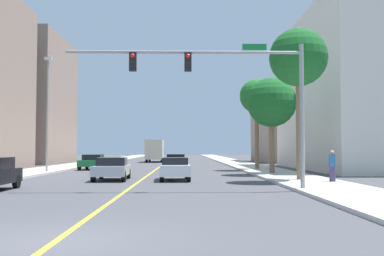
{
  "coord_description": "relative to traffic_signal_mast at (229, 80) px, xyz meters",
  "views": [
    {
      "loc": [
        2.63,
        -9.28,
        1.88
      ],
      "look_at": [
        3.15,
        21.48,
        3.35
      ],
      "focal_mm": 41.35,
      "sensor_mm": 36.0,
      "label": 1
    }
  ],
  "objects": [
    {
      "name": "ground",
      "position": [
        -4.62,
        31.6,
        -4.96
      ],
      "size": [
        192.0,
        192.0,
        0.0
      ],
      "primitive_type": "plane",
      "color": "#47474C"
    },
    {
      "name": "sidewalk_left",
      "position": [
        -14.04,
        31.6,
        -4.89
      ],
      "size": [
        3.83,
        168.0,
        0.15
      ],
      "primitive_type": "cube",
      "color": "beige",
      "rests_on": "ground"
    },
    {
      "name": "sidewalk_right",
      "position": [
        4.8,
        31.6,
        -4.89
      ],
      "size": [
        3.83,
        168.0,
        0.15
      ],
      "primitive_type": "cube",
      "color": "beige",
      "rests_on": "ground"
    },
    {
      "name": "lane_marking_center",
      "position": [
        -4.62,
        31.6,
        -4.96
      ],
      "size": [
        0.16,
        144.0,
        0.01
      ],
      "primitive_type": "cube",
      "color": "yellow",
      "rests_on": "ground"
    },
    {
      "name": "building_left_far",
      "position": [
        -26.53,
        39.08,
        3.34
      ],
      "size": [
        16.98,
        14.59,
        16.61
      ],
      "primitive_type": "cube",
      "color": "gray",
      "rests_on": "ground"
    },
    {
      "name": "building_right_near",
      "position": [
        16.15,
        21.0,
        2.14
      ],
      "size": [
        14.7,
        21.06,
        14.2
      ],
      "primitive_type": "cube",
      "color": "silver",
      "rests_on": "ground"
    },
    {
      "name": "building_right_far",
      "position": [
        15.92,
        44.51,
        0.39
      ],
      "size": [
        14.25,
        15.08,
        10.7
      ],
      "primitive_type": "cube",
      "color": "gray",
      "rests_on": "ground"
    },
    {
      "name": "traffic_signal_mast",
      "position": [
        0.0,
        0.0,
        0.0
      ],
      "size": [
        10.71,
        0.36,
        6.48
      ],
      "color": "gray",
      "rests_on": "sidewalk_right"
    },
    {
      "name": "street_lamp",
      "position": [
        -12.62,
        14.63,
        0.07
      ],
      "size": [
        0.56,
        0.28,
        8.91
      ],
      "color": "gray",
      "rests_on": "sidewalk_left"
    },
    {
      "name": "palm_near",
      "position": [
        4.6,
        5.53,
        2.15
      ],
      "size": [
        3.36,
        3.36,
        8.72
      ],
      "color": "brown",
      "rests_on": "sidewalk_right"
    },
    {
      "name": "palm_mid",
      "position": [
        4.38,
        12.39,
        0.3
      ],
      "size": [
        3.62,
        3.62,
        6.97
      ],
      "color": "brown",
      "rests_on": "sidewalk_right"
    },
    {
      "name": "palm_far",
      "position": [
        4.42,
        19.25,
        1.54
      ],
      "size": [
        3.02,
        3.02,
        7.96
      ],
      "color": "brown",
      "rests_on": "sidewalk_right"
    },
    {
      "name": "car_green",
      "position": [
        -10.4,
        20.97,
        -4.25
      ],
      "size": [
        1.95,
        4.04,
        1.38
      ],
      "rotation": [
        0.0,
        0.0,
        3.13
      ],
      "color": "#196638",
      "rests_on": "ground"
    },
    {
      "name": "car_white",
      "position": [
        -2.58,
        6.98,
        -4.24
      ],
      "size": [
        1.89,
        3.95,
        1.37
      ],
      "rotation": [
        0.0,
        0.0,
        0.04
      ],
      "color": "white",
      "rests_on": "ground"
    },
    {
      "name": "car_silver",
      "position": [
        -6.37,
        7.12,
        -4.25
      ],
      "size": [
        2.07,
        4.16,
        1.38
      ],
      "rotation": [
        0.0,
        0.0,
        0.04
      ],
      "color": "#BCBCC1",
      "rests_on": "ground"
    },
    {
      "name": "car_red",
      "position": [
        -2.8,
        20.55,
        -4.23
      ],
      "size": [
        1.91,
        3.89,
        1.41
      ],
      "rotation": [
        0.0,
        0.0,
        0.03
      ],
      "color": "red",
      "rests_on": "ground"
    },
    {
      "name": "delivery_truck",
      "position": [
        -6.26,
        44.62,
        -3.28
      ],
      "size": [
        2.45,
        8.93,
        3.16
      ],
      "rotation": [
        0.0,
        0.0,
        0.01
      ],
      "color": "#194799",
      "rests_on": "ground"
    },
    {
      "name": "pedestrian",
      "position": [
        5.91,
        3.84,
        -3.99
      ],
      "size": [
        0.38,
        0.38,
        1.66
      ],
      "rotation": [
        0.0,
        0.0,
        0.08
      ],
      "color": "#3F3859",
      "rests_on": "sidewalk_right"
    }
  ]
}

